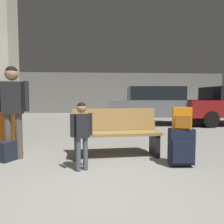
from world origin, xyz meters
The scene contains 10 objects.
ground_plane centered at (0.00, 4.00, -0.05)m, with size 18.00×18.00×0.10m, color gray.
garage_back_wall centered at (0.00, 12.86, 1.40)m, with size 18.00×0.12×2.80m, color slate.
structural_pillar centered at (-1.97, 2.11, 1.58)m, with size 0.57×0.57×3.19m.
bench centered at (0.29, 1.63, 0.44)m, with size 1.63×0.64×0.89m.
suitcase centered at (1.26, 0.96, 0.32)m, with size 0.39×0.25×0.60m.
backpack_bright centered at (1.26, 0.96, 0.77)m, with size 0.31×0.24×0.34m.
child centered at (-0.30, 0.87, 0.63)m, with size 0.32×0.20×1.03m.
adult centered at (-1.55, 1.58, 1.01)m, with size 0.56×0.23×1.64m.
backpack_dark_floor centered at (-1.61, 1.45, 0.17)m, with size 0.29×0.32×0.34m.
parked_car_near centered at (2.38, 6.27, 0.81)m, with size 4.20×2.00×1.51m.
Camera 1 is at (-0.07, -2.33, 1.10)m, focal length 34.67 mm.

